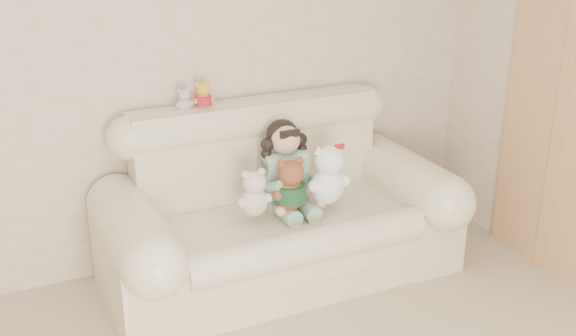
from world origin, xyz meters
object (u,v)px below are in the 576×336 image
Objects in this scene: white_cat at (328,168)px; sofa at (281,199)px; brown_teddy at (291,180)px; cream_teddy at (254,188)px; seated_child at (285,164)px.

sofa is at bearing 141.70° from white_cat.
sofa is at bearing 70.81° from brown_teddy.
white_cat reaches higher than brown_teddy.
white_cat is at bearing -27.05° from sofa.
brown_teddy is at bearing -1.24° from cream_teddy.
cream_teddy is at bearing 152.47° from brown_teddy.
sofa is 3.77× the size of seated_child.
seated_child reaches higher than cream_teddy.
sofa is at bearing -127.03° from seated_child.
seated_child reaches higher than white_cat.
seated_child is 1.52× the size of brown_teddy.
brown_teddy is (0.01, -0.12, 0.17)m from sofa.
brown_teddy is at bearing -104.18° from seated_child.
white_cat reaches higher than cream_teddy.
sofa is 6.44× the size of cream_teddy.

